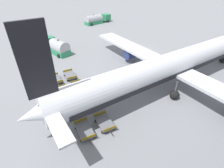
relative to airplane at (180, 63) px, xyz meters
The scene contains 13 objects.
ground_plane 15.08m from the airplane, 159.13° to the left, with size 500.00×500.00×0.00m, color gray.
airplane is the anchor object (origin of this frame).
fuel_tanker_primary 25.35m from the airplane, 151.33° to the right, with size 7.78×4.54×3.32m.
fuel_tanker_secondary 41.04m from the airplane, 169.63° to the left, with size 4.22×10.00×3.15m.
baggage_dolly_row_near_col_a 19.71m from the airplane, 123.28° to the right, with size 3.57×1.82×0.92m.
baggage_dolly_row_near_col_b 17.99m from the airplane, 111.49° to the right, with size 3.57×1.83×0.92m.
baggage_dolly_row_near_col_c 17.13m from the airplane, 98.21° to the right, with size 3.59×1.89×0.92m.
baggage_dolly_row_near_col_d 17.32m from the airplane, 84.38° to the right, with size 3.60×1.93×0.92m.
baggage_dolly_row_mid_a_col_a 17.73m from the airplane, 127.73° to the right, with size 3.59×1.92×0.92m.
baggage_dolly_row_mid_a_col_b 15.76m from the airplane, 115.10° to the right, with size 3.57×1.82×0.92m.
baggage_dolly_row_mid_a_col_c 14.79m from the airplane, 99.76° to the right, with size 3.56×1.79×0.92m.
baggage_dolly_row_mid_a_col_d 14.93m from the airplane, 82.70° to the right, with size 3.60×1.93×0.92m.
stand_guidance_stripe 10.79m from the airplane, 102.05° to the right, with size 0.43×20.10×0.01m.
Camera 1 is at (28.28, -26.90, 15.27)m, focal length 28.00 mm.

